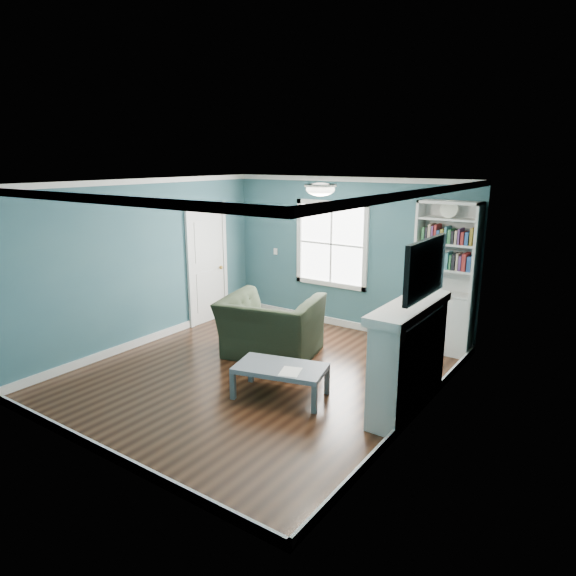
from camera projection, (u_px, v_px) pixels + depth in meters
The scene contains 13 objects.
floor at pixel (258, 374), 7.10m from camera, with size 5.00×5.00×0.00m, color black.
room_walls at pixel (256, 262), 6.71m from camera, with size 5.00×5.00×5.00m.
trim at pixel (257, 287), 6.79m from camera, with size 4.50×5.00×2.60m.
window at pixel (331, 244), 8.89m from camera, with size 1.40×0.06×1.50m.
bookshelf at pixel (444, 293), 7.73m from camera, with size 0.90×0.35×2.31m.
fireplace at pixel (409, 359), 5.95m from camera, with size 0.44×1.58×1.30m.
tv at pixel (426, 268), 5.62m from camera, with size 0.06×1.10×0.65m, color black.
door at pixel (207, 263), 9.18m from camera, with size 0.12×0.98×2.17m.
ceiling_fixture at pixel (320, 189), 6.05m from camera, with size 0.38×0.38×0.15m.
light_switch at pixel (276, 251), 9.61m from camera, with size 0.08×0.01×0.12m, color white.
recliner at pixel (271, 317), 7.64m from camera, with size 1.37×0.89×1.20m, color black.
coffee_table at pixel (280, 370), 6.35m from camera, with size 1.23×0.87×0.40m.
paper_sheet at pixel (290, 372), 6.16m from camera, with size 0.23×0.30×0.00m, color white.
Camera 1 is at (4.09, -5.18, 2.90)m, focal length 32.00 mm.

